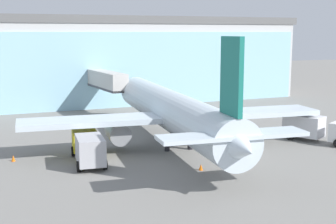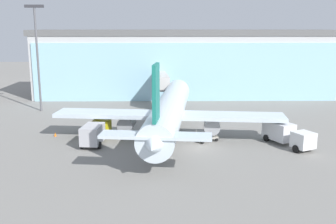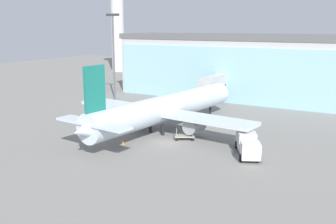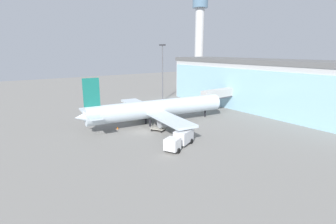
# 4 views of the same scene
# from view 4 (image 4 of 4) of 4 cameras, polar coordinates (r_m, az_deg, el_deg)

# --- Properties ---
(ground) EXTENTS (240.00, 240.00, 0.00)m
(ground) POSITION_cam_4_polar(r_m,az_deg,el_deg) (54.39, -5.18, -4.26)
(ground) COLOR gray
(terminal_building) EXTENTS (62.78, 15.04, 13.94)m
(terminal_building) POSITION_cam_4_polar(r_m,az_deg,el_deg) (78.35, 19.78, 5.66)
(terminal_building) COLOR #BBBBBB
(terminal_building) RESTS_ON ground
(jet_bridge) EXTENTS (3.21, 12.78, 6.04)m
(jet_bridge) POSITION_cam_4_polar(r_m,az_deg,el_deg) (72.99, 11.23, 3.83)
(jet_bridge) COLOR beige
(jet_bridge) RESTS_ON ground
(control_tower) EXTENTS (7.93, 7.93, 41.10)m
(control_tower) POSITION_cam_4_polar(r_m,az_deg,el_deg) (137.96, 6.85, 16.34)
(control_tower) COLOR silver
(control_tower) RESTS_ON ground
(apron_light_mast) EXTENTS (3.20, 0.40, 18.18)m
(apron_light_mast) POSITION_cam_4_polar(r_m,az_deg,el_deg) (85.58, -1.21, 9.62)
(apron_light_mast) COLOR #59595E
(apron_light_mast) RESTS_ON ground
(airplane) EXTENTS (30.43, 35.94, 11.13)m
(airplane) POSITION_cam_4_polar(r_m,az_deg,el_deg) (58.90, -2.62, 0.68)
(airplane) COLOR silver
(airplane) RESTS_ON ground
(catering_truck) EXTENTS (3.15, 7.50, 2.65)m
(catering_truck) POSITION_cam_4_polar(r_m,az_deg,el_deg) (65.96, -9.30, 0.09)
(catering_truck) COLOR yellow
(catering_truck) RESTS_ON ground
(fuel_truck) EXTENTS (5.22, 7.52, 2.65)m
(fuel_truck) POSITION_cam_4_polar(r_m,az_deg,el_deg) (45.54, 2.65, -5.82)
(fuel_truck) COLOR silver
(fuel_truck) RESTS_ON ground
(baggage_cart) EXTENTS (3.22, 2.79, 1.50)m
(baggage_cart) POSITION_cam_4_polar(r_m,az_deg,el_deg) (54.43, -2.18, -3.65)
(baggage_cart) COLOR #9E998C
(baggage_cart) RESTS_ON ground
(safety_cone_nose) EXTENTS (0.36, 0.36, 0.55)m
(safety_cone_nose) POSITION_cam_4_polar(r_m,az_deg,el_deg) (56.78, -10.92, -3.40)
(safety_cone_nose) COLOR orange
(safety_cone_nose) RESTS_ON ground
(safety_cone_wingtip) EXTENTS (0.36, 0.36, 0.55)m
(safety_cone_wingtip) POSITION_cam_4_polar(r_m,az_deg,el_deg) (72.92, -9.07, 0.41)
(safety_cone_wingtip) COLOR orange
(safety_cone_wingtip) RESTS_ON ground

